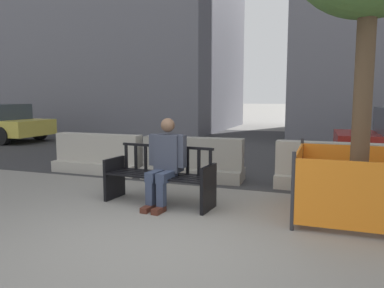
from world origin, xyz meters
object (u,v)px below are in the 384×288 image
Objects in this scene: seated_person at (165,160)px; jersey_barrier_centre at (193,162)px; street_bench at (159,178)px; jersey_barrier_right at (334,171)px; jersey_barrier_left at (99,157)px; construction_fence at (358,183)px.

seated_person is 0.65× the size of jersey_barrier_centre.
jersey_barrier_right is at bearing 36.00° from street_bench.
seated_person reaches higher than jersey_barrier_right.
street_bench is 0.85× the size of jersey_barrier_centre.
jersey_barrier_left is (-2.26, 1.77, -0.06)m from street_bench.
jersey_barrier_left is at bearing 142.57° from seated_person.
jersey_barrier_left is at bearing -179.22° from jersey_barrier_centre.
street_bench is 1.31× the size of seated_person.
seated_person is at bearing -37.43° from jersey_barrier_left.
seated_person is at bearing -82.83° from jersey_barrier_centre.
construction_fence reaches higher than street_bench.
seated_person reaches higher than jersey_barrier_centre.
jersey_barrier_right is at bearing 0.77° from jersey_barrier_centre.
jersey_barrier_left is 4.78m from jersey_barrier_right.
jersey_barrier_centre is 3.28m from construction_fence.
seated_person is (0.13, -0.07, 0.29)m from street_bench.
jersey_barrier_centre is at bearing 97.17° from seated_person.
jersey_barrier_left is (-2.40, 1.83, -0.35)m from seated_person.
street_bench is 0.33m from seated_person.
street_bench is at bearing 152.52° from seated_person.
street_bench is at bearing -174.60° from construction_fence.
jersey_barrier_left is (-2.16, -0.03, 0.00)m from jersey_barrier_centre.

